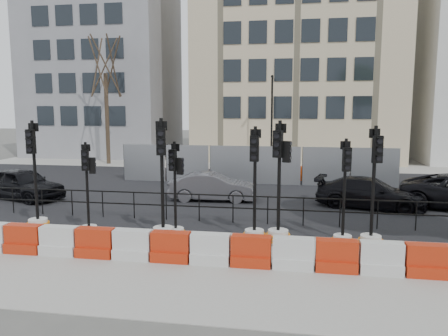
% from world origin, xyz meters
% --- Properties ---
extents(ground, '(120.00, 120.00, 0.00)m').
position_xyz_m(ground, '(0.00, 0.00, 0.00)').
color(ground, '#51514C').
rests_on(ground, ground).
extents(sidewalk_near, '(40.00, 6.00, 0.02)m').
position_xyz_m(sidewalk_near, '(0.00, -3.00, 0.01)').
color(sidewalk_near, gray).
rests_on(sidewalk_near, ground).
extents(road, '(40.00, 14.00, 0.03)m').
position_xyz_m(road, '(0.00, 7.00, 0.01)').
color(road, black).
rests_on(road, ground).
extents(sidewalk_far, '(40.00, 4.00, 0.02)m').
position_xyz_m(sidewalk_far, '(0.00, 16.00, 0.01)').
color(sidewalk_far, gray).
rests_on(sidewalk_far, ground).
extents(building_grey, '(11.00, 9.06, 14.00)m').
position_xyz_m(building_grey, '(-14.00, 21.99, 7.00)').
color(building_grey, gray).
rests_on(building_grey, ground).
extents(building_cream, '(15.00, 10.06, 18.00)m').
position_xyz_m(building_cream, '(2.00, 21.99, 9.00)').
color(building_cream, '#BEAF8B').
rests_on(building_cream, ground).
extents(kerb_railing, '(18.00, 0.04, 1.00)m').
position_xyz_m(kerb_railing, '(0.00, 1.20, 0.69)').
color(kerb_railing, black).
rests_on(kerb_railing, ground).
extents(heras_fencing, '(14.33, 1.72, 2.00)m').
position_xyz_m(heras_fencing, '(-0.49, 9.71, 0.71)').
color(heras_fencing, gray).
rests_on(heras_fencing, ground).
extents(lamp_post_far, '(0.12, 0.56, 6.00)m').
position_xyz_m(lamp_post_far, '(0.50, 14.98, 3.22)').
color(lamp_post_far, black).
rests_on(lamp_post_far, ground).
extents(tree_bare_far, '(2.00, 2.00, 9.00)m').
position_xyz_m(tree_bare_far, '(-11.00, 15.50, 6.65)').
color(tree_bare_far, '#473828').
rests_on(tree_bare_far, ground).
extents(barrier_row, '(15.70, 0.50, 0.80)m').
position_xyz_m(barrier_row, '(-0.00, -2.80, 0.37)').
color(barrier_row, red).
rests_on(barrier_row, ground).
extents(traffic_signal_a, '(0.71, 0.71, 3.60)m').
position_xyz_m(traffic_signal_a, '(-6.06, -0.89, 0.74)').
color(traffic_signal_a, silver).
rests_on(traffic_signal_a, ground).
extents(traffic_signal_b, '(0.58, 0.58, 2.96)m').
position_xyz_m(traffic_signal_b, '(-4.17, -1.14, 0.71)').
color(traffic_signal_b, silver).
rests_on(traffic_signal_b, ground).
extents(traffic_signal_c, '(0.73, 0.73, 3.69)m').
position_xyz_m(traffic_signal_c, '(-1.76, -1.21, 0.76)').
color(traffic_signal_c, silver).
rests_on(traffic_signal_c, ground).
extents(traffic_signal_d, '(0.59, 0.59, 3.00)m').
position_xyz_m(traffic_signal_d, '(-1.45, -0.94, 0.71)').
color(traffic_signal_d, silver).
rests_on(traffic_signal_d, ground).
extents(traffic_signal_e, '(0.68, 0.68, 3.47)m').
position_xyz_m(traffic_signal_e, '(0.95, -0.95, 0.72)').
color(traffic_signal_e, silver).
rests_on(traffic_signal_e, ground).
extents(traffic_signal_f, '(0.72, 0.72, 3.63)m').
position_xyz_m(traffic_signal_f, '(1.65, -0.92, 0.87)').
color(traffic_signal_f, silver).
rests_on(traffic_signal_f, ground).
extents(traffic_signal_g, '(0.62, 0.62, 3.15)m').
position_xyz_m(traffic_signal_g, '(3.48, -0.95, 0.65)').
color(traffic_signal_g, silver).
rests_on(traffic_signal_g, ground).
extents(traffic_signal_h, '(0.69, 0.69, 3.51)m').
position_xyz_m(traffic_signal_h, '(4.25, -0.98, 0.73)').
color(traffic_signal_h, silver).
rests_on(traffic_signal_h, ground).
extents(car_a, '(4.02, 4.98, 1.37)m').
position_xyz_m(car_a, '(-9.62, 3.62, 0.68)').
color(car_a, black).
rests_on(car_a, ground).
extents(car_b, '(1.74, 3.86, 1.22)m').
position_xyz_m(car_b, '(-1.39, 4.68, 0.61)').
color(car_b, '#46464A').
rests_on(car_b, ground).
extents(car_c, '(3.60, 4.99, 1.23)m').
position_xyz_m(car_c, '(5.04, 4.36, 0.61)').
color(car_c, black).
rests_on(car_c, ground).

